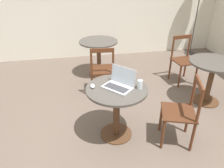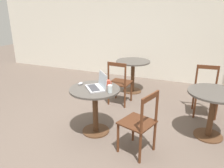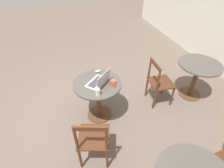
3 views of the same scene
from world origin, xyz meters
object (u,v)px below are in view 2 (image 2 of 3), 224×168
laptop (97,85)px  chair_mid_back (206,91)px  cafe_table_far (133,69)px  chair_near_right (140,123)px  mug (107,83)px  cafe_table_near (95,100)px  chair_far_front (119,83)px  drinking_glass (110,89)px  mouse (81,83)px  cafe_table_mid (213,104)px

laptop → chair_mid_back: bearing=40.0°
cafe_table_far → chair_near_right: 2.32m
cafe_table_far → mug: bearing=-86.9°
cafe_table_near → chair_far_front: bearing=91.2°
drinking_glass → cafe_table_far: bearing=97.3°
cafe_table_far → drinking_glass: bearing=-82.7°
cafe_table_far → chair_far_front: (-0.05, -0.77, -0.10)m
mug → chair_far_front: bearing=98.4°
cafe_table_far → mug: (0.09, -1.70, 0.22)m
cafe_table_far → mouse: size_ratio=7.73×
cafe_table_mid → chair_far_front: bearing=160.1°
chair_near_right → chair_far_front: size_ratio=1.00×
chair_near_right → drinking_glass: size_ratio=8.10×
cafe_table_far → cafe_table_near: bearing=-90.7°
chair_mid_back → mouse: chair_mid_back is taller
cafe_table_near → mug: (0.11, 0.22, 0.22)m
mug → drinking_glass: drinking_glass is taller
chair_far_front → drinking_glass: chair_far_front is taller
chair_far_front → mouse: chair_far_front is taller
cafe_table_mid → cafe_table_far: same height
drinking_glass → cafe_table_mid: bearing=22.8°
cafe_table_near → drinking_glass: size_ratio=6.93×
chair_mid_back → mouse: size_ratio=9.04×
cafe_table_near → mouse: (-0.29, 0.08, 0.20)m
cafe_table_near → chair_far_front: (-0.02, 1.15, -0.10)m
chair_near_right → mouse: (-1.08, 0.34, 0.31)m
cafe_table_far → drinking_glass: size_ratio=6.93×
cafe_table_mid → chair_near_right: chair_near_right is taller
laptop → mouse: 0.33m
chair_mid_back → laptop: (-1.57, -1.31, 0.34)m
cafe_table_far → laptop: (0.01, -1.90, 0.24)m
chair_mid_back → mouse: 2.29m
cafe_table_mid → chair_far_front: chair_far_front is taller
cafe_table_near → chair_near_right: 0.84m
cafe_table_near → chair_near_right: bearing=-18.3°
cafe_table_near → cafe_table_far: 1.92m
cafe_table_mid → laptop: bearing=-162.7°
cafe_table_near → chair_far_front: chair_far_front is taller
chair_mid_back → mouse: (-1.89, -1.25, 0.31)m
cafe_table_mid → mug: (-1.58, -0.31, 0.22)m
chair_far_front → mug: size_ratio=7.42×
mouse → chair_near_right: bearing=-17.5°
chair_mid_back → mouse: bearing=-146.5°
cafe_table_near → drinking_glass: bearing=-12.2°
cafe_table_near → chair_far_front: size_ratio=0.86×
mouse → mug: (0.40, 0.14, 0.02)m
cafe_table_near → chair_mid_back: (1.60, 1.33, -0.10)m
cafe_table_far → chair_near_right: bearing=-70.7°
laptop → drinking_glass: bearing=-18.1°
cafe_table_near → mouse: bearing=164.6°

